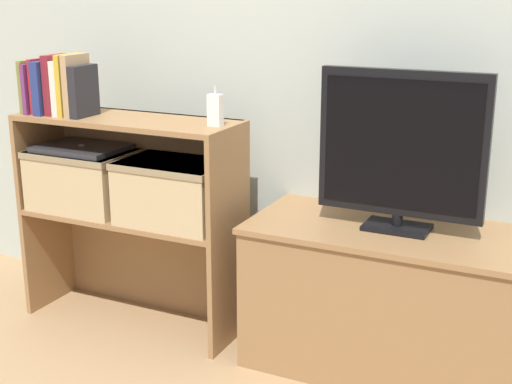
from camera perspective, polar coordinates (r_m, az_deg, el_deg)
ground_plane at (r=2.66m, az=-1.50°, el=-13.74°), size 16.00×16.00×0.00m
wall_back at (r=2.75m, az=3.14°, el=13.57°), size 10.00×0.05×2.40m
tv_stand at (r=2.57m, az=10.88°, el=-8.50°), size 1.01×0.48×0.53m
tv at (r=2.39m, az=11.56°, el=3.48°), size 0.56×0.14×0.54m
bookshelf_lower_tier at (r=2.96m, az=-9.10°, el=-4.48°), size 0.89×0.31×0.46m
bookshelf_upper_tier at (r=2.84m, az=-9.51°, el=3.41°), size 0.89×0.31×0.38m
book_olive at (r=2.97m, az=-17.45°, el=8.09°), size 0.02×0.14×0.21m
book_plum at (r=2.95m, az=-17.11°, el=7.97°), size 0.02×0.16×0.19m
book_crimson at (r=2.94m, az=-16.79°, el=8.14°), size 0.02×0.12×0.21m
book_navy at (r=2.91m, az=-16.26°, el=8.06°), size 0.04×0.16×0.21m
book_maroon at (r=2.89m, az=-15.67°, el=8.27°), size 0.03×0.12×0.23m
book_ivory at (r=2.86m, az=-15.12°, el=8.06°), size 0.03×0.13×0.21m
book_mustard at (r=2.84m, az=-14.66°, el=8.29°), size 0.02×0.14×0.24m
book_tan at (r=2.82m, az=-14.16°, el=8.27°), size 0.03×0.14×0.24m
book_charcoal at (r=2.80m, az=-13.59°, el=7.84°), size 0.03×0.14×0.20m
baby_monitor at (r=2.55m, az=-3.28°, el=6.56°), size 0.05×0.04×0.14m
storage_basket_left at (r=2.94m, az=-13.62°, el=1.18°), size 0.40×0.28×0.24m
storage_basket_right at (r=2.69m, az=-6.55°, el=0.19°), size 0.40×0.28×0.24m
laptop at (r=2.91m, az=-13.78°, el=3.45°), size 0.34×0.25×0.02m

